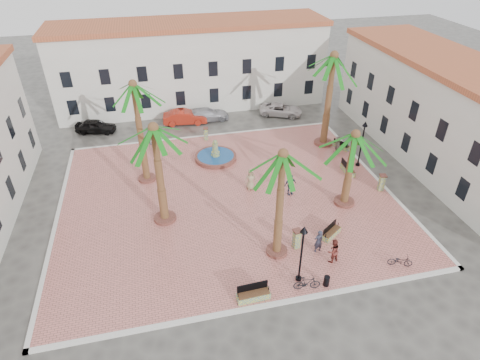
{
  "coord_description": "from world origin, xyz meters",
  "views": [
    {
      "loc": [
        -4.98,
        -25.63,
        19.02
      ],
      "look_at": [
        1.0,
        0.0,
        1.6
      ],
      "focal_mm": 30.0,
      "sensor_mm": 36.0,
      "label": 1
    }
  ],
  "objects_px": {
    "bench_s": "(253,295)",
    "car_black": "(96,126)",
    "bollard_se": "(297,238)",
    "litter_bin": "(327,281)",
    "lamppost_e": "(363,136)",
    "cyclist_b": "(333,251)",
    "cyclist_a": "(318,241)",
    "bench_ne": "(341,146)",
    "palm_ne": "(333,66)",
    "bench_se": "(331,233)",
    "bench_e": "(348,169)",
    "bicycle_a": "(400,261)",
    "pedestrian_fountain_a": "(251,179)",
    "bollard_n": "(206,134)",
    "palm_e": "(354,144)",
    "lamppost_s": "(302,245)",
    "pedestrian_north": "(150,135)",
    "car_white": "(281,110)",
    "car_red": "(185,117)",
    "bollard_e": "(382,182)",
    "fountain": "(216,156)",
    "palm_sw": "(155,140)",
    "car_silver": "(207,114)",
    "bicycle_b": "(307,283)",
    "pedestrian_fountain_b": "(290,185)",
    "pedestrian_east": "(337,145)",
    "palm_nw": "(134,95)"
  },
  "relations": [
    {
      "from": "pedestrian_north",
      "to": "car_silver",
      "type": "bearing_deg",
      "value": -66.84
    },
    {
      "from": "pedestrian_north",
      "to": "bollard_e",
      "type": "bearing_deg",
      "value": -136.73
    },
    {
      "from": "palm_e",
      "to": "lamppost_s",
      "type": "distance_m",
      "value": 9.43
    },
    {
      "from": "bench_ne",
      "to": "bollard_se",
      "type": "relative_size",
      "value": 1.16
    },
    {
      "from": "palm_e",
      "to": "car_silver",
      "type": "xyz_separation_m",
      "value": [
        -7.99,
        17.76,
        -4.65
      ]
    },
    {
      "from": "palm_sw",
      "to": "bench_se",
      "type": "distance_m",
      "value": 13.71
    },
    {
      "from": "palm_ne",
      "to": "bench_ne",
      "type": "bearing_deg",
      "value": -44.43
    },
    {
      "from": "palm_nw",
      "to": "pedestrian_fountain_b",
      "type": "xyz_separation_m",
      "value": [
        11.16,
        -4.83,
        -6.67
      ]
    },
    {
      "from": "bollard_se",
      "to": "car_red",
      "type": "bearing_deg",
      "value": 103.23
    },
    {
      "from": "bench_se",
      "to": "bollard_e",
      "type": "height_order",
      "value": "bollard_e"
    },
    {
      "from": "bench_se",
      "to": "car_white",
      "type": "height_order",
      "value": "car_white"
    },
    {
      "from": "bicycle_a",
      "to": "car_silver",
      "type": "bearing_deg",
      "value": 39.93
    },
    {
      "from": "pedestrian_fountain_a",
      "to": "pedestrian_north",
      "type": "bearing_deg",
      "value": 129.11
    },
    {
      "from": "car_black",
      "to": "car_red",
      "type": "bearing_deg",
      "value": -76.21
    },
    {
      "from": "bench_se",
      "to": "cyclist_b",
      "type": "xyz_separation_m",
      "value": [
        -0.99,
        -2.3,
        0.63
      ]
    },
    {
      "from": "bicycle_a",
      "to": "pedestrian_fountain_a",
      "type": "distance_m",
      "value": 12.81
    },
    {
      "from": "bench_se",
      "to": "bench_e",
      "type": "height_order",
      "value": "bench_e"
    },
    {
      "from": "cyclist_a",
      "to": "bench_ne",
      "type": "bearing_deg",
      "value": -129.33
    },
    {
      "from": "cyclist_a",
      "to": "palm_nw",
      "type": "bearing_deg",
      "value": -55.21
    },
    {
      "from": "palm_sw",
      "to": "bench_ne",
      "type": "height_order",
      "value": "palm_sw"
    },
    {
      "from": "palm_ne",
      "to": "pedestrian_fountain_b",
      "type": "distance_m",
      "value": 11.75
    },
    {
      "from": "palm_e",
      "to": "pedestrian_north",
      "type": "xyz_separation_m",
      "value": [
        -14.28,
        13.27,
        -4.25
      ]
    },
    {
      "from": "lamppost_s",
      "to": "bollard_n",
      "type": "bearing_deg",
      "value": 97.63
    },
    {
      "from": "palm_ne",
      "to": "bollard_e",
      "type": "height_order",
      "value": "palm_ne"
    },
    {
      "from": "lamppost_s",
      "to": "bicycle_b",
      "type": "relative_size",
      "value": 2.58
    },
    {
      "from": "bench_s",
      "to": "pedestrian_east",
      "type": "bearing_deg",
      "value": 48.81
    },
    {
      "from": "bollard_n",
      "to": "pedestrian_fountain_a",
      "type": "xyz_separation_m",
      "value": [
        2.18,
        -9.42,
        0.25
      ]
    },
    {
      "from": "car_black",
      "to": "bench_s",
      "type": "bearing_deg",
      "value": -143.54
    },
    {
      "from": "lamppost_e",
      "to": "cyclist_b",
      "type": "distance_m",
      "value": 13.03
    },
    {
      "from": "bench_s",
      "to": "car_black",
      "type": "distance_m",
      "value": 27.1
    },
    {
      "from": "bicycle_b",
      "to": "car_white",
      "type": "xyz_separation_m",
      "value": [
        6.42,
        24.79,
        0.01
      ]
    },
    {
      "from": "bench_se",
      "to": "car_red",
      "type": "height_order",
      "value": "car_red"
    },
    {
      "from": "bollard_se",
      "to": "bicycle_a",
      "type": "height_order",
      "value": "bollard_se"
    },
    {
      "from": "cyclist_a",
      "to": "bollard_n",
      "type": "bearing_deg",
      "value": -83.24
    },
    {
      "from": "bollard_se",
      "to": "litter_bin",
      "type": "height_order",
      "value": "bollard_se"
    },
    {
      "from": "fountain",
      "to": "lamppost_e",
      "type": "bearing_deg",
      "value": -18.22
    },
    {
      "from": "pedestrian_fountain_a",
      "to": "car_white",
      "type": "xyz_separation_m",
      "value": [
        7.08,
        13.72,
        -0.42
      ]
    },
    {
      "from": "lamppost_s",
      "to": "car_white",
      "type": "xyz_separation_m",
      "value": [
        6.62,
        23.96,
        -2.38
      ]
    },
    {
      "from": "pedestrian_north",
      "to": "palm_sw",
      "type": "bearing_deg",
      "value": 169.83
    },
    {
      "from": "palm_e",
      "to": "car_silver",
      "type": "relative_size",
      "value": 1.31
    },
    {
      "from": "fountain",
      "to": "lamppost_s",
      "type": "distance_m",
      "value": 16.08
    },
    {
      "from": "bench_ne",
      "to": "bollard_se",
      "type": "xyz_separation_m",
      "value": [
        -8.98,
        -12.13,
        0.52
      ]
    },
    {
      "from": "lamppost_e",
      "to": "pedestrian_east",
      "type": "relative_size",
      "value": 2.5
    },
    {
      "from": "lamppost_s",
      "to": "litter_bin",
      "type": "height_order",
      "value": "lamppost_s"
    },
    {
      "from": "fountain",
      "to": "palm_e",
      "type": "xyz_separation_m",
      "value": [
        8.6,
        -8.99,
        4.94
      ]
    },
    {
      "from": "lamppost_s",
      "to": "cyclist_a",
      "type": "height_order",
      "value": "lamppost_s"
    },
    {
      "from": "bench_se",
      "to": "lamppost_e",
      "type": "xyz_separation_m",
      "value": [
        6.27,
        8.32,
        2.68
      ]
    },
    {
      "from": "bench_se",
      "to": "bicycle_b",
      "type": "height_order",
      "value": "bicycle_b"
    },
    {
      "from": "bollard_e",
      "to": "car_silver",
      "type": "bearing_deg",
      "value": 124.8
    },
    {
      "from": "palm_ne",
      "to": "litter_bin",
      "type": "height_order",
      "value": "palm_ne"
    }
  ]
}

